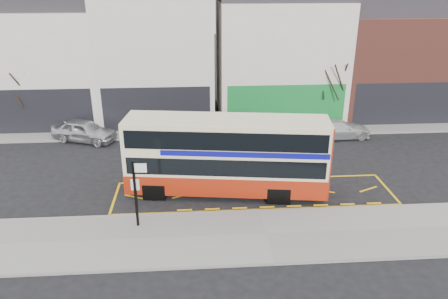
{
  "coord_description": "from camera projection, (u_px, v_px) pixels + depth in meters",
  "views": [
    {
      "loc": [
        -2.9,
        -17.94,
        10.63
      ],
      "look_at": [
        -1.5,
        2.0,
        2.29
      ],
      "focal_mm": 35.0,
      "sensor_mm": 36.0,
      "label": 1
    }
  ],
  "objects": [
    {
      "name": "car_white",
      "position": [
        338.0,
        129.0,
        29.31
      ],
      "size": [
        4.44,
        2.07,
        1.26
      ],
      "primitive_type": "imported",
      "rotation": [
        0.0,
        0.0,
        1.64
      ],
      "color": "silver",
      "rests_on": "ground"
    },
    {
      "name": "bus_stop_post",
      "position": [
        136.0,
        188.0,
        18.51
      ],
      "size": [
        0.77,
        0.16,
        3.1
      ],
      "rotation": [
        0.0,
        0.0,
        -0.08
      ],
      "color": "black",
      "rests_on": "pavement"
    },
    {
      "name": "terrace_green_shop",
      "position": [
        278.0,
        48.0,
        32.87
      ],
      "size": [
        9.0,
        8.01,
        11.3
      ],
      "color": "silver",
      "rests_on": "ground"
    },
    {
      "name": "street_tree_right",
      "position": [
        333.0,
        70.0,
        30.19
      ],
      "size": [
        2.77,
        2.77,
        5.99
      ],
      "color": "black",
      "rests_on": "ground"
    },
    {
      "name": "terrace_far_left",
      "position": [
        48.0,
        54.0,
        31.86
      ],
      "size": [
        8.0,
        8.01,
        10.8
      ],
      "color": "silver",
      "rests_on": "ground"
    },
    {
      "name": "pavement",
      "position": [
        266.0,
        235.0,
        18.65
      ],
      "size": [
        40.0,
        4.0,
        0.15
      ],
      "primitive_type": "cube",
      "color": "gray",
      "rests_on": "ground"
    },
    {
      "name": "kerb",
      "position": [
        259.0,
        212.0,
        20.42
      ],
      "size": [
        40.0,
        0.15,
        0.15
      ],
      "primitive_type": "cube",
      "color": "gray",
      "rests_on": "ground"
    },
    {
      "name": "ground",
      "position": [
        258.0,
        209.0,
        20.8
      ],
      "size": [
        120.0,
        120.0,
        0.0
      ],
      "primitive_type": "plane",
      "color": "black",
      "rests_on": "ground"
    },
    {
      "name": "street_tree_left",
      "position": [
        20.0,
        78.0,
        29.15
      ],
      "size": [
        2.59,
        2.59,
        5.58
      ],
      "color": "black",
      "rests_on": "ground"
    },
    {
      "name": "far_pavement",
      "position": [
        236.0,
        129.0,
        30.9
      ],
      "size": [
        50.0,
        3.0,
        0.15
      ],
      "primitive_type": "cube",
      "color": "gray",
      "rests_on": "ground"
    },
    {
      "name": "car_silver",
      "position": [
        84.0,
        131.0,
        28.7
      ],
      "size": [
        4.61,
        3.08,
        1.46
      ],
      "primitive_type": "imported",
      "rotation": [
        0.0,
        0.0,
        1.22
      ],
      "color": "silver",
      "rests_on": "ground"
    },
    {
      "name": "terrace_left",
      "position": [
        158.0,
        46.0,
        32.19
      ],
      "size": [
        8.0,
        8.01,
        11.8
      ],
      "color": "silver",
      "rests_on": "ground"
    },
    {
      "name": "road_markings",
      "position": [
        254.0,
        193.0,
        22.27
      ],
      "size": [
        14.0,
        3.4,
        0.01
      ],
      "primitive_type": null,
      "color": "yellow",
      "rests_on": "ground"
    },
    {
      "name": "terrace_right",
      "position": [
        393.0,
        53.0,
        33.64
      ],
      "size": [
        9.0,
        8.01,
        10.3
      ],
      "color": "brown",
      "rests_on": "ground"
    },
    {
      "name": "double_decker_bus",
      "position": [
        227.0,
        155.0,
        21.55
      ],
      "size": [
        10.13,
        3.61,
        3.96
      ],
      "rotation": [
        0.0,
        0.0,
        -0.14
      ],
      "color": "beige",
      "rests_on": "ground"
    },
    {
      "name": "car_grey",
      "position": [
        240.0,
        126.0,
        29.38
      ],
      "size": [
        4.78,
        2.04,
        1.53
      ],
      "primitive_type": "imported",
      "rotation": [
        0.0,
        0.0,
        1.48
      ],
      "color": "#383B3F",
      "rests_on": "ground"
    }
  ]
}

